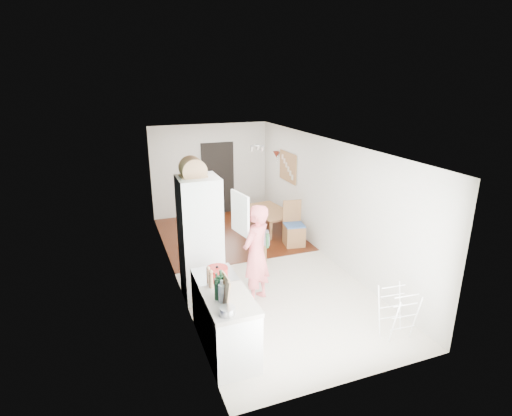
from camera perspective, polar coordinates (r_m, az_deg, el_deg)
room_shell at (r=7.77m, az=-0.14°, el=0.08°), size 3.20×7.00×2.50m
floor at (r=8.25m, az=-0.14°, el=-8.20°), size 3.20×7.00×0.01m
wood_floor_overlay at (r=9.85m, az=-3.89°, el=-3.67°), size 3.20×3.30×0.01m
sage_wall_panel at (r=5.34m, az=-8.72°, el=-1.89°), size 0.02×3.00×1.30m
tile_splashback at (r=5.14m, az=-6.97°, el=-11.23°), size 0.02×1.90×0.50m
doorway_recess at (r=11.09m, az=-5.44°, el=4.19°), size 0.90×0.04×2.00m
base_cabinet at (r=5.59m, az=-3.71°, el=-17.22°), size 0.60×0.90×0.86m
worktop at (r=5.33m, az=-3.81°, el=-13.19°), size 0.62×0.92×0.06m
range_cooker at (r=6.19m, az=-5.79°, el=-13.32°), size 0.60×0.60×0.88m
cooker_top at (r=5.96m, az=-5.93°, el=-9.55°), size 0.60×0.60×0.04m
fridge_housing at (r=6.80m, az=-7.94°, el=-4.40°), size 0.66×0.66×2.15m
fridge_door at (r=6.50m, az=-2.29°, el=-0.80°), size 0.14×0.56×0.70m
fridge_interior at (r=6.70m, az=-5.53°, el=-0.31°), size 0.02×0.52×0.66m
pinboard at (r=9.98m, az=4.60°, el=5.88°), size 0.03×0.90×0.70m
pinboard_frame at (r=9.97m, az=4.52°, el=5.88°), size 0.00×0.94×0.74m
wall_sconce at (r=10.51m, az=2.93°, el=7.65°), size 0.18×0.18×0.16m
person at (r=6.61m, az=0.00°, el=-5.42°), size 0.89×0.84×2.04m
dining_table at (r=10.06m, az=2.10°, el=-1.87°), size 0.83×1.31×0.43m
dining_chair at (r=9.04m, az=5.49°, el=-2.33°), size 0.49×0.49×1.02m
stool at (r=8.34m, az=0.25°, el=-6.25°), size 0.40×0.40×0.43m
grey_drape at (r=8.23m, az=0.43°, el=-4.28°), size 0.52×0.52×0.19m
drying_rack at (r=6.36m, az=19.52°, el=-14.03°), size 0.42×0.39×0.77m
bread_bin at (r=6.49m, az=-9.03°, el=5.45°), size 0.43×0.41×0.22m
red_casserole at (r=5.77m, az=-5.55°, el=-9.29°), size 0.36×0.36×0.18m
steel_pan at (r=5.00m, az=-4.09°, el=-14.46°), size 0.21×0.21×0.10m
held_bottle at (r=6.47m, az=1.63°, el=-4.68°), size 0.05×0.05×0.25m
bottle_a at (r=5.26m, az=-5.03°, el=-11.26°), size 0.09×0.09×0.33m
bottle_b at (r=5.26m, az=-5.60°, el=-11.43°), size 0.08×0.08×0.30m
bottle_c at (r=5.23m, az=-4.88°, el=-12.01°), size 0.12×0.12×0.24m
pepper_mill_front at (r=5.56m, az=-6.44°, el=-10.28°), size 0.06×0.06×0.21m
pepper_mill_back at (r=5.69m, az=-6.81°, el=-9.68°), size 0.07×0.07×0.20m
chopping_boards at (r=5.17m, az=-4.49°, el=-11.51°), size 0.11×0.27×0.37m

